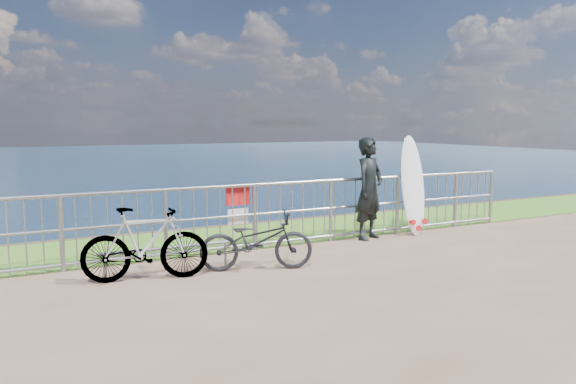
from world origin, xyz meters
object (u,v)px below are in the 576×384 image
surfer (369,189)px  surfboard (413,189)px  bicycle_near (257,241)px  bicycle_far (145,244)px

surfer → surfboard: surfboard is taller
surfer → bicycle_near: size_ratio=1.14×
bicycle_near → bicycle_far: bearing=101.5°
bicycle_far → surfboard: bearing=-68.6°
bicycle_near → surfer: bearing=-50.6°
surfboard → bicycle_far: bearing=-171.1°
surfer → bicycle_near: (-2.74, -1.04, -0.50)m
bicycle_near → bicycle_far: size_ratio=0.97×
bicycle_far → surfer: bearing=-66.4°
surfer → bicycle_far: bearing=168.2°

